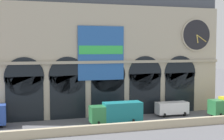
# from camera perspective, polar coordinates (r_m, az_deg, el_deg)

# --- Properties ---
(ground_plane) EXTENTS (200.00, 200.00, 0.00)m
(ground_plane) POSITION_cam_1_polar(r_m,az_deg,el_deg) (47.27, 0.95, -9.40)
(ground_plane) COLOR slate
(quay_parapet_wall) EXTENTS (90.00, 0.70, 1.11)m
(quay_parapet_wall) POSITION_cam_1_polar(r_m,az_deg,el_deg) (42.98, 2.81, -10.00)
(quay_parapet_wall) COLOR #BCAD8C
(quay_parapet_wall) RESTS_ON ground
(station_building) EXTENTS (39.57, 6.25, 20.89)m
(station_building) POSITION_cam_1_polar(r_m,az_deg,el_deg) (53.59, -1.60, 3.21)
(station_building) COLOR #B2A891
(station_building) RESTS_ON ground
(box_truck_center) EXTENTS (7.50, 2.91, 3.12)m
(box_truck_center) POSITION_cam_1_polar(r_m,az_deg,el_deg) (46.47, 0.82, -7.49)
(box_truck_center) COLOR #2D7A42
(box_truck_center) RESTS_ON ground
(van_mideast) EXTENTS (5.20, 2.48, 2.20)m
(van_mideast) POSITION_cam_1_polar(r_m,az_deg,el_deg) (53.06, 10.55, -6.62)
(van_mideast) COLOR white
(van_mideast) RESTS_ON ground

